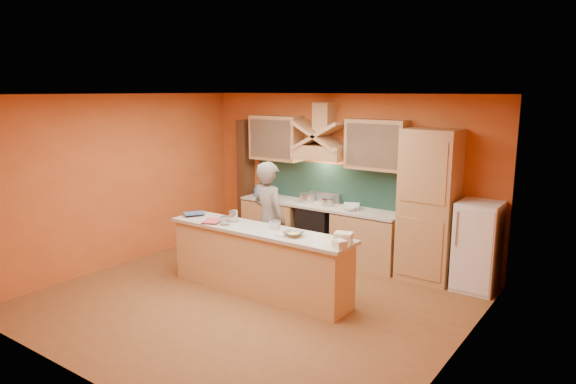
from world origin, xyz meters
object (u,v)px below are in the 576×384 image
Objects in this scene: stove at (318,231)px; person at (269,221)px; kitchen_scale at (275,225)px; fridge at (478,246)px; mixing_bowl at (293,234)px.

person reaches higher than stove.
person is 14.30× the size of kitchen_scale.
stove is at bearing 88.20° from kitchen_scale.
fridge is 2.94m from kitchen_scale.
mixing_bowl is (-1.88, -1.94, 0.33)m from fridge.
stove is at bearing 180.00° from fridge.
person reaches higher than fridge.
person reaches higher than mixing_bowl.
fridge is at bearing 0.00° from stove.
fridge reaches higher than stove.
person is at bearing -153.41° from fridge.
fridge is (2.70, 0.00, 0.20)m from stove.
fridge is 2.72m from mixing_bowl.
person is at bearing 120.64° from kitchen_scale.
mixing_bowl is (0.85, -0.58, 0.07)m from person.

